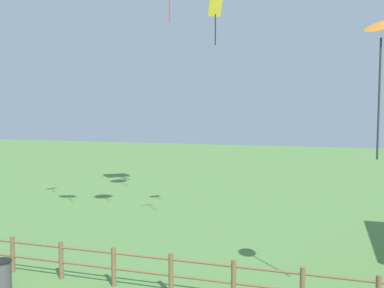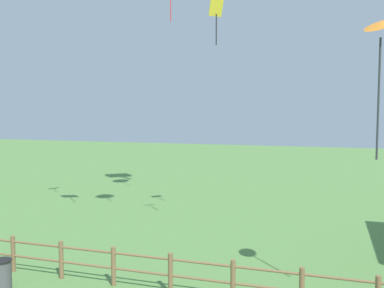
# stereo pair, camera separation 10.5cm
# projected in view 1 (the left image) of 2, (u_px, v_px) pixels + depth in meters

# --- Properties ---
(wooden_fence) EXTENTS (21.94, 0.14, 1.18)m
(wooden_fence) POSITION_uv_depth(u_px,v_px,m) (171.00, 271.00, 12.16)
(wooden_fence) COLOR brown
(wooden_fence) RESTS_ON ground_plane
(trash_bin) EXTENTS (0.61, 0.61, 0.87)m
(trash_bin) POSITION_uv_depth(u_px,v_px,m) (1.00, 275.00, 12.47)
(trash_bin) COLOR #4C4C51
(trash_bin) RESTS_ON ground_plane
(kite_orange_delta) EXTENTS (1.07, 1.05, 3.42)m
(kite_orange_delta) POSITION_uv_depth(u_px,v_px,m) (381.00, 36.00, 10.06)
(kite_orange_delta) COLOR orange
(kite_yellow_diamond) EXTENTS (0.63, 0.63, 2.09)m
(kite_yellow_diamond) POSITION_uv_depth(u_px,v_px,m) (215.00, 11.00, 18.43)
(kite_yellow_diamond) COLOR yellow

